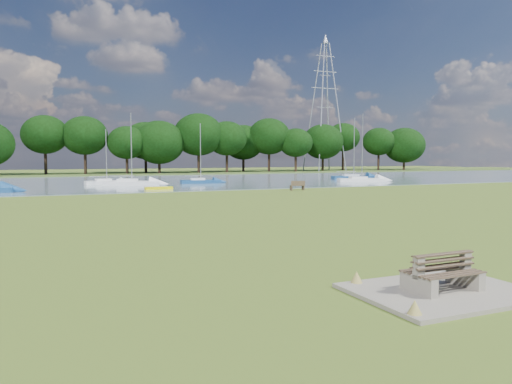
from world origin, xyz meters
name	(u,v)px	position (x,y,z in m)	size (l,w,h in m)	color
ground	(234,223)	(0.00, 0.00, 0.00)	(220.00, 220.00, 0.00)	olive
river	(114,182)	(0.00, 42.00, 0.00)	(220.00, 40.00, 0.10)	slate
far_bank	(91,174)	(0.00, 72.00, 0.00)	(220.00, 20.00, 0.40)	#4C6626
concrete_pad	(442,292)	(0.00, -14.00, 0.05)	(4.20, 3.20, 0.10)	gray
bench_pair	(442,274)	(0.00, -14.00, 0.49)	(1.82, 1.10, 0.97)	gray
riverbank_bench	(297,186)	(14.21, 19.55, 0.47)	(1.53, 0.46, 0.94)	brown
kayak	(159,188)	(1.99, 25.54, 0.19)	(2.71, 0.63, 0.27)	#E0DD05
pylon	(325,86)	(48.13, 70.00, 18.33)	(6.72, 4.71, 29.07)	#A5A8B1
tree_line	(99,139)	(1.21, 68.00, 6.36)	(145.33, 8.79, 10.64)	black
sailboat_1	(106,181)	(-1.59, 36.90, 0.44)	(5.01, 1.94, 6.37)	white
sailboat_3	(200,180)	(8.93, 34.15, 0.46)	(4.87, 1.83, 7.14)	navy
sailboat_4	(361,178)	(29.14, 29.97, 0.46)	(6.35, 3.45, 8.66)	white
sailboat_5	(353,176)	(31.95, 35.81, 0.50)	(6.41, 3.23, 8.61)	navy
sailboat_6	(131,181)	(0.68, 33.47, 0.50)	(6.33, 3.77, 8.06)	white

